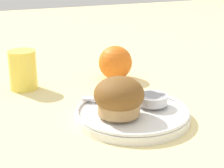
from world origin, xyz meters
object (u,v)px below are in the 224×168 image
object	(u,v)px
orange_fruit	(115,63)
butter_knife	(124,100)
muffin	(119,97)
juice_glass	(23,70)

from	to	relation	value
orange_fruit	butter_knife	bearing A→B (deg)	-109.36
orange_fruit	muffin	bearing A→B (deg)	-112.80
muffin	butter_knife	distance (m)	0.07
muffin	juice_glass	bearing A→B (deg)	114.57
muffin	butter_knife	bearing A→B (deg)	55.68
butter_knife	juice_glass	distance (m)	0.25
butter_knife	orange_fruit	world-z (taller)	orange_fruit
muffin	butter_knife	xyz separation A→B (m)	(0.03, 0.05, -0.03)
butter_knife	orange_fruit	xyz separation A→B (m)	(0.07, 0.19, 0.02)
butter_knife	orange_fruit	bearing A→B (deg)	102.39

